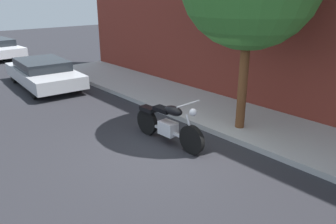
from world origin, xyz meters
name	(u,v)px	position (x,y,z in m)	size (l,w,h in m)	color
ground_plane	(166,151)	(0.00, 0.00, 0.00)	(60.00, 60.00, 0.00)	#28282D
sidewalk	(241,120)	(0.00, 2.76, 0.07)	(19.63, 2.48, 0.14)	#B0B0B0
motorcycle	(168,124)	(-0.30, 0.33, 0.48)	(2.20, 0.70, 1.17)	black
parked_car_silver	(43,72)	(-7.31, 0.10, 0.55)	(4.40, 2.09, 1.03)	black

